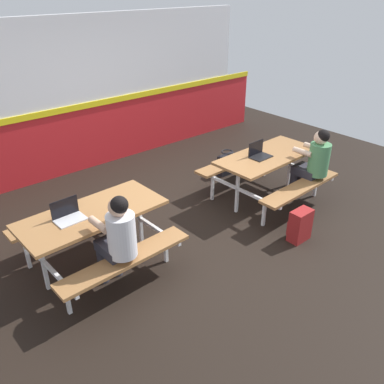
{
  "coord_description": "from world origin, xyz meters",
  "views": [
    {
      "loc": [
        -3.09,
        -3.63,
        3.09
      ],
      "look_at": [
        0.0,
        -0.01,
        0.55
      ],
      "focal_mm": 37.68,
      "sensor_mm": 36.0,
      "label": 1
    }
  ],
  "objects_px": {
    "picnic_table_left": "(94,225)",
    "laptop_silver": "(68,215)",
    "tote_bag_bright": "(227,164)",
    "backpack_dark": "(300,225)",
    "student_nearer": "(118,236)",
    "laptop_dark": "(259,154)",
    "student_further": "(314,161)",
    "picnic_table_right": "(267,165)"
  },
  "relations": [
    {
      "from": "picnic_table_left",
      "to": "student_further",
      "type": "bearing_deg",
      "value": -12.84
    },
    {
      "from": "picnic_table_right",
      "to": "laptop_dark",
      "type": "height_order",
      "value": "laptop_dark"
    },
    {
      "from": "student_nearer",
      "to": "laptop_dark",
      "type": "relative_size",
      "value": 3.69
    },
    {
      "from": "student_nearer",
      "to": "laptop_dark",
      "type": "height_order",
      "value": "student_nearer"
    },
    {
      "from": "student_nearer",
      "to": "laptop_silver",
      "type": "relative_size",
      "value": 3.69
    },
    {
      "from": "student_nearer",
      "to": "backpack_dark",
      "type": "bearing_deg",
      "value": -16.8
    },
    {
      "from": "backpack_dark",
      "to": "tote_bag_bright",
      "type": "bearing_deg",
      "value": 71.04
    },
    {
      "from": "picnic_table_right",
      "to": "tote_bag_bright",
      "type": "xyz_separation_m",
      "value": [
        0.18,
        1.02,
        -0.38
      ]
    },
    {
      "from": "student_nearer",
      "to": "student_further",
      "type": "bearing_deg",
      "value": -3.17
    },
    {
      "from": "picnic_table_left",
      "to": "laptop_silver",
      "type": "relative_size",
      "value": 5.12
    },
    {
      "from": "laptop_silver",
      "to": "student_nearer",
      "type": "bearing_deg",
      "value": -65.76
    },
    {
      "from": "picnic_table_left",
      "to": "laptop_dark",
      "type": "height_order",
      "value": "laptop_dark"
    },
    {
      "from": "laptop_dark",
      "to": "tote_bag_bright",
      "type": "bearing_deg",
      "value": 71.18
    },
    {
      "from": "student_further",
      "to": "tote_bag_bright",
      "type": "height_order",
      "value": "student_further"
    },
    {
      "from": "student_further",
      "to": "tote_bag_bright",
      "type": "xyz_separation_m",
      "value": [
        -0.23,
        1.56,
        -0.51
      ]
    },
    {
      "from": "student_further",
      "to": "backpack_dark",
      "type": "xyz_separation_m",
      "value": [
        -0.94,
        -0.51,
        -0.49
      ]
    },
    {
      "from": "student_further",
      "to": "laptop_silver",
      "type": "relative_size",
      "value": 3.69
    },
    {
      "from": "picnic_table_right",
      "to": "tote_bag_bright",
      "type": "bearing_deg",
      "value": 80.09
    },
    {
      "from": "picnic_table_left",
      "to": "laptop_dark",
      "type": "bearing_deg",
      "value": -3.43
    },
    {
      "from": "student_nearer",
      "to": "tote_bag_bright",
      "type": "distance_m",
      "value": 3.34
    },
    {
      "from": "student_nearer",
      "to": "backpack_dark",
      "type": "distance_m",
      "value": 2.44
    },
    {
      "from": "picnic_table_right",
      "to": "laptop_dark",
      "type": "bearing_deg",
      "value": 168.46
    },
    {
      "from": "laptop_dark",
      "to": "backpack_dark",
      "type": "xyz_separation_m",
      "value": [
        -0.38,
        -1.09,
        -0.57
      ]
    },
    {
      "from": "picnic_table_right",
      "to": "student_nearer",
      "type": "xyz_separation_m",
      "value": [
        -2.82,
        -0.36,
        0.13
      ]
    },
    {
      "from": "picnic_table_left",
      "to": "laptop_silver",
      "type": "distance_m",
      "value": 0.34
    },
    {
      "from": "student_nearer",
      "to": "tote_bag_bright",
      "type": "height_order",
      "value": "student_nearer"
    },
    {
      "from": "picnic_table_right",
      "to": "laptop_silver",
      "type": "xyz_separation_m",
      "value": [
        -3.09,
        0.22,
        0.21
      ]
    },
    {
      "from": "picnic_table_left",
      "to": "student_further",
      "type": "height_order",
      "value": "student_further"
    },
    {
      "from": "picnic_table_left",
      "to": "laptop_dark",
      "type": "xyz_separation_m",
      "value": [
        2.67,
        -0.16,
        0.21
      ]
    },
    {
      "from": "picnic_table_right",
      "to": "student_nearer",
      "type": "relative_size",
      "value": 1.39
    },
    {
      "from": "picnic_table_left",
      "to": "laptop_dark",
      "type": "relative_size",
      "value": 5.12
    },
    {
      "from": "laptop_dark",
      "to": "tote_bag_bright",
      "type": "xyz_separation_m",
      "value": [
        0.34,
        0.98,
        -0.59
      ]
    },
    {
      "from": "student_nearer",
      "to": "laptop_silver",
      "type": "bearing_deg",
      "value": 114.24
    },
    {
      "from": "picnic_table_right",
      "to": "laptop_dark",
      "type": "distance_m",
      "value": 0.27
    },
    {
      "from": "backpack_dark",
      "to": "tote_bag_bright",
      "type": "relative_size",
      "value": 1.02
    },
    {
      "from": "laptop_silver",
      "to": "tote_bag_bright",
      "type": "xyz_separation_m",
      "value": [
        3.27,
        0.8,
        -0.59
      ]
    },
    {
      "from": "picnic_table_left",
      "to": "student_further",
      "type": "relative_size",
      "value": 1.39
    },
    {
      "from": "laptop_dark",
      "to": "tote_bag_bright",
      "type": "distance_m",
      "value": 1.2
    },
    {
      "from": "picnic_table_left",
      "to": "backpack_dark",
      "type": "relative_size",
      "value": 3.81
    },
    {
      "from": "picnic_table_left",
      "to": "student_nearer",
      "type": "bearing_deg",
      "value": -90.07
    },
    {
      "from": "student_nearer",
      "to": "tote_bag_bright",
      "type": "xyz_separation_m",
      "value": [
        3.0,
        1.38,
        -0.51
      ]
    },
    {
      "from": "student_further",
      "to": "backpack_dark",
      "type": "height_order",
      "value": "student_further"
    }
  ]
}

